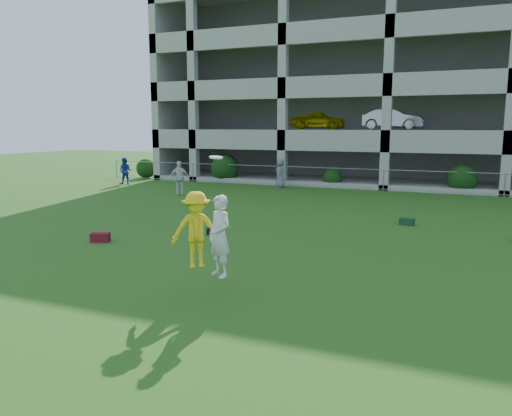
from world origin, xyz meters
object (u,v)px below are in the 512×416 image
at_px(bystander_c, 280,173).
at_px(frisbee_contest, 203,231).
at_px(bystander_a, 125,171).
at_px(bystander_b, 179,178).
at_px(parking_garage, 406,89).

relative_size(bystander_c, frisbee_contest, 0.69).
distance_m(bystander_a, bystander_b, 6.16).
relative_size(bystander_b, parking_garage, 0.06).
distance_m(bystander_a, frisbee_contest, 21.15).
relative_size(bystander_a, parking_garage, 0.05).
bearing_deg(bystander_c, frisbee_contest, 1.64).
relative_size(bystander_c, parking_garage, 0.06).
distance_m(bystander_b, parking_garage, 18.07).
height_order(bystander_b, frisbee_contest, frisbee_contest).
bearing_deg(parking_garage, bystander_b, -123.03).
xyz_separation_m(bystander_a, parking_garage, (14.93, 11.74, 5.20)).
bearing_deg(parking_garage, bystander_c, -120.01).
bearing_deg(bystander_a, bystander_b, -42.54).
height_order(bystander_a, bystander_c, bystander_c).
height_order(bystander_a, parking_garage, parking_garage).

